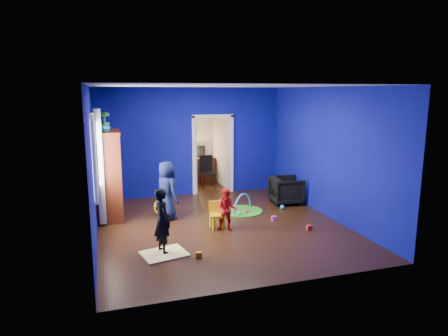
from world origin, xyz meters
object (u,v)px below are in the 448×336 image
object	(u,v)px
tv_armoire	(108,175)
kid_chair	(217,216)
play_mat	(242,211)
study_desk	(200,170)
child_navy	(167,190)
hopper_ball	(163,207)
toddler_red	(227,210)
vase	(105,127)
child_black	(162,221)
crt_tv	(110,173)
folding_chair	(208,173)
armchair	(286,190)

from	to	relation	value
tv_armoire	kid_chair	size ratio (longest dim) A/B	3.92
play_mat	study_desk	size ratio (longest dim) A/B	1.08
child_navy	play_mat	distance (m)	1.89
child_navy	hopper_ball	bearing A→B (deg)	-13.01
toddler_red	study_desk	distance (m)	4.60
vase	study_desk	xyz separation A→B (m)	(2.82, 3.25, -1.70)
child_navy	play_mat	xyz separation A→B (m)	(1.78, 0.01, -0.64)
child_black	play_mat	world-z (taller)	child_black
crt_tv	folding_chair	xyz separation A→B (m)	(2.78, 1.99, -0.56)
armchair	study_desk	distance (m)	3.43
hopper_ball	crt_tv	bearing A→B (deg)	167.79
hopper_ball	folding_chair	size ratio (longest dim) A/B	0.46
armchair	crt_tv	size ratio (longest dim) A/B	1.07
vase	study_desk	bearing A→B (deg)	49.09
kid_chair	child_black	bearing A→B (deg)	-132.27
armchair	tv_armoire	world-z (taller)	tv_armoire
tv_armoire	crt_tv	size ratio (longest dim) A/B	2.80
tv_armoire	play_mat	world-z (taller)	tv_armoire
study_desk	crt_tv	bearing A→B (deg)	-133.25
armchair	kid_chair	distance (m)	2.54
folding_chair	armchair	bearing A→B (deg)	-55.22
toddler_red	crt_tv	size ratio (longest dim) A/B	1.25
armchair	hopper_ball	xyz separation A→B (m)	(-3.13, -0.10, -0.13)
play_mat	child_black	bearing A→B (deg)	-138.94
tv_armoire	crt_tv	xyz separation A→B (m)	(0.04, 0.00, 0.04)
tv_armoire	play_mat	size ratio (longest dim) A/B	2.07
child_black	hopper_ball	distance (m)	2.18
tv_armoire	study_desk	world-z (taller)	tv_armoire
armchair	child_navy	bearing A→B (deg)	102.58
child_navy	tv_armoire	distance (m)	1.36
armchair	crt_tv	distance (m)	4.32
kid_chair	tv_armoire	bearing A→B (deg)	156.96
child_navy	kid_chair	xyz separation A→B (m)	(0.89, -0.92, -0.40)
crt_tv	child_black	bearing A→B (deg)	-71.29
hopper_ball	kid_chair	bearing A→B (deg)	-51.16
child_navy	toddler_red	xyz separation A→B (m)	(1.04, -1.12, -0.21)
child_black	study_desk	world-z (taller)	child_black
child_black	vase	xyz separation A→B (m)	(-0.84, 2.07, 1.49)
study_desk	armchair	bearing A→B (deg)	-64.40
child_navy	study_desk	xyz separation A→B (m)	(1.60, 3.45, -0.27)
armchair	child_navy	distance (m)	3.12
vase	folding_chair	xyz separation A→B (m)	(2.82, 2.29, -1.61)
folding_chair	child_black	bearing A→B (deg)	-114.41
armchair	study_desk	bearing A→B (deg)	31.65
crt_tv	study_desk	world-z (taller)	crt_tv
child_navy	play_mat	size ratio (longest dim) A/B	1.37
vase	armchair	bearing A→B (deg)	2.11
toddler_red	crt_tv	xyz separation A→B (m)	(-2.22, 1.61, 0.58)
armchair	study_desk	xyz separation A→B (m)	(-1.48, 3.10, 0.03)
toddler_red	tv_armoire	distance (m)	2.83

